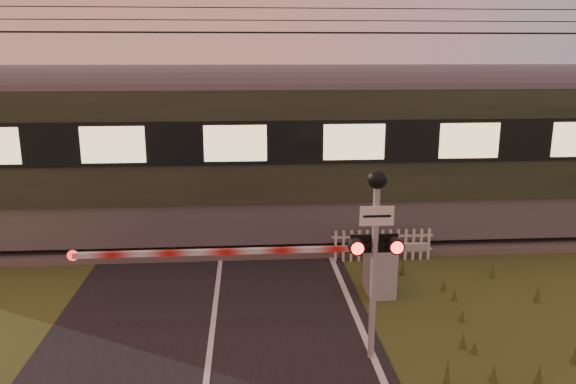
{
  "coord_description": "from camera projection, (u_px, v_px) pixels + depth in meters",
  "views": [
    {
      "loc": [
        0.69,
        -8.28,
        4.96
      ],
      "look_at": [
        1.55,
        3.2,
        2.13
      ],
      "focal_mm": 35.0,
      "sensor_mm": 36.0,
      "label": 1
    }
  ],
  "objects": [
    {
      "name": "ground",
      "position": [
        208.0,
        367.0,
        9.15
      ],
      "size": [
        160.0,
        160.0,
        0.0
      ],
      "primitive_type": "plane",
      "color": "#3C4B1C",
      "rests_on": "ground"
    },
    {
      "name": "road",
      "position": [
        208.0,
        374.0,
        8.92
      ],
      "size": [
        6.0,
        140.0,
        0.03
      ],
      "color": "black",
      "rests_on": "ground"
    },
    {
      "name": "track_bed",
      "position": [
        223.0,
        237.0,
        15.43
      ],
      "size": [
        140.0,
        3.4,
        0.39
      ],
      "color": "#47423D",
      "rests_on": "ground"
    },
    {
      "name": "overhead_wires",
      "position": [
        217.0,
        23.0,
        14.08
      ],
      "size": [
        120.0,
        0.62,
        0.62
      ],
      "color": "black",
      "rests_on": "ground"
    },
    {
      "name": "boom_gate",
      "position": [
        362.0,
        266.0,
        11.83
      ],
      "size": [
        7.42,
        0.85,
        1.13
      ],
      "color": "gray",
      "rests_on": "ground"
    },
    {
      "name": "crossing_signal",
      "position": [
        375.0,
        232.0,
        8.89
      ],
      "size": [
        0.82,
        0.35,
        3.24
      ],
      "color": "gray",
      "rests_on": "ground"
    },
    {
      "name": "picket_fence",
      "position": [
        382.0,
        245.0,
        13.8
      ],
      "size": [
        2.52,
        0.07,
        0.79
      ],
      "color": "silver",
      "rests_on": "ground"
    }
  ]
}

